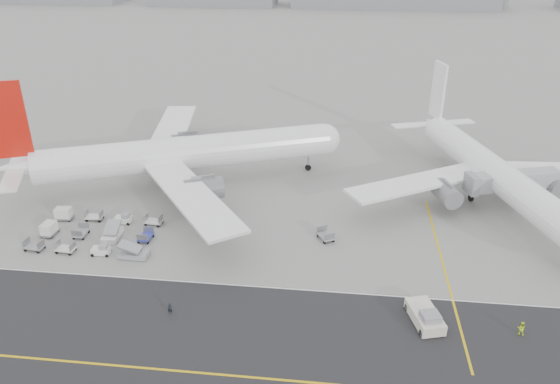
# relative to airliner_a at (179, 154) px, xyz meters

# --- Properties ---
(ground) EXTENTS (700.00, 700.00, 0.00)m
(ground) POSITION_rel_airliner_a_xyz_m (13.46, -26.81, -6.05)
(ground) COLOR gray
(ground) RESTS_ON ground
(taxiway) EXTENTS (220.00, 59.00, 0.03)m
(taxiway) POSITION_rel_airliner_a_xyz_m (18.48, -44.79, -6.04)
(taxiway) COLOR #27272A
(taxiway) RESTS_ON ground
(horizon_buildings) EXTENTS (520.00, 28.00, 28.00)m
(horizon_buildings) POSITION_rel_airliner_a_xyz_m (43.46, 233.19, -6.05)
(horizon_buildings) COLOR slate
(horizon_buildings) RESTS_ON ground
(airliner_a) EXTENTS (57.92, 56.76, 21.01)m
(airliner_a) POSITION_rel_airliner_a_xyz_m (0.00, 0.00, 0.00)
(airliner_a) COLOR white
(airliner_a) RESTS_ON ground
(airliner_b) EXTENTS (50.59, 51.61, 18.38)m
(airliner_b) POSITION_rel_airliner_a_xyz_m (54.10, 0.07, -0.75)
(airliner_b) COLOR white
(airliner_b) RESTS_ON ground
(pushback_tug) EXTENTS (4.42, 8.07, 2.28)m
(pushback_tug) POSITION_rel_airliner_a_xyz_m (39.39, -33.78, -5.11)
(pushback_tug) COLOR beige
(pushback_tug) RESTS_ON ground
(jet_bridge) EXTENTS (16.98, 7.96, 6.38)m
(jet_bridge) POSITION_rel_airliner_a_xyz_m (57.20, -1.76, -1.60)
(jet_bridge) COLOR gray
(jet_bridge) RESTS_ON ground
(gse_cluster) EXTENTS (23.31, 17.68, 2.10)m
(gse_cluster) POSITION_rel_airliner_a_xyz_m (-7.73, -19.30, -6.05)
(gse_cluster) COLOR gray
(gse_cluster) RESTS_ON ground
(stray_dolly) EXTENTS (2.90, 3.30, 1.73)m
(stray_dolly) POSITION_rel_airliner_a_xyz_m (26.83, -16.07, -6.05)
(stray_dolly) COLOR silver
(stray_dolly) RESTS_ON ground
(ground_crew_a) EXTENTS (0.64, 0.48, 1.59)m
(ground_crew_a) POSITION_rel_airliner_a_xyz_m (8.69, -35.67, -5.25)
(ground_crew_a) COLOR black
(ground_crew_a) RESTS_ON ground
(ground_crew_b) EXTENTS (1.03, 0.91, 1.78)m
(ground_crew_b) POSITION_rel_airliner_a_xyz_m (50.16, -34.57, -5.16)
(ground_crew_b) COLOR #D7F81D
(ground_crew_b) RESTS_ON ground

